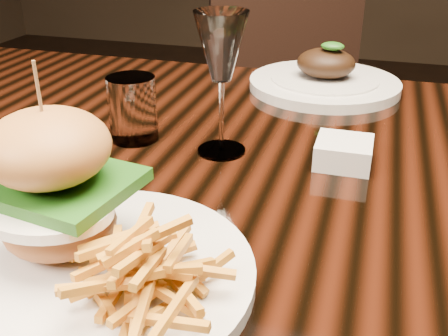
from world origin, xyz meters
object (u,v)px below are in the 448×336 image
(far_dish, at_px, (325,80))
(chair_far, at_px, (292,99))
(wine_glass, at_px, (221,52))
(burger_plate, at_px, (87,233))
(dining_table, at_px, (273,220))

(far_dish, height_order, chair_far, chair_far)
(far_dish, bearing_deg, wine_glass, -107.68)
(wine_glass, bearing_deg, far_dish, 72.32)
(burger_plate, relative_size, chair_far, 0.30)
(burger_plate, bearing_deg, far_dish, 99.02)
(far_dish, relative_size, chair_far, 0.29)
(dining_table, xyz_separation_m, chair_far, (-0.12, 0.88, -0.13))
(burger_plate, bearing_deg, chair_far, 111.58)
(burger_plate, distance_m, chair_far, 1.18)
(dining_table, relative_size, far_dish, 5.83)
(dining_table, distance_m, wine_glass, 0.23)
(burger_plate, height_order, far_dish, burger_plate)
(dining_table, height_order, burger_plate, burger_plate)
(wine_glass, relative_size, far_dish, 0.69)
(burger_plate, distance_m, wine_glass, 0.31)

